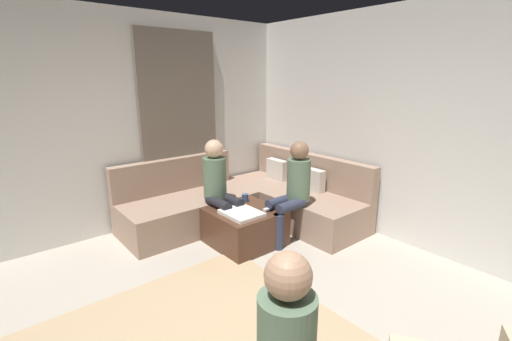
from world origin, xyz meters
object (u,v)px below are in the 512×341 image
at_px(person_on_couch_back, 293,187).
at_px(game_remote, 269,209).
at_px(sectional_couch, 249,201).
at_px(ottoman, 245,226).
at_px(coffee_mug, 245,198).
at_px(person_on_couch_side, 219,185).

bearing_deg(person_on_couch_back, game_remote, 72.54).
distance_m(sectional_couch, game_remote, 0.73).
relative_size(ottoman, coffee_mug, 8.00).
distance_m(coffee_mug, person_on_couch_side, 0.37).
relative_size(coffee_mug, person_on_couch_side, 0.08).
relative_size(ottoman, person_on_couch_back, 0.63).
bearing_deg(ottoman, game_remote, 50.71).
bearing_deg(sectional_couch, game_remote, -19.29).
bearing_deg(game_remote, person_on_couch_side, -147.59).
bearing_deg(game_remote, sectional_couch, 160.71).
bearing_deg(person_on_couch_side, ottoman, 108.12).
xyz_separation_m(coffee_mug, person_on_couch_back, (0.49, 0.33, 0.19)).
xyz_separation_m(ottoman, coffee_mug, (-0.22, 0.18, 0.26)).
bearing_deg(game_remote, ottoman, -129.29).
relative_size(game_remote, person_on_couch_side, 0.12).
relative_size(sectional_couch, person_on_couch_back, 2.12).
xyz_separation_m(coffee_mug, game_remote, (0.40, 0.04, -0.04)).
distance_m(ottoman, game_remote, 0.36).
height_order(game_remote, person_on_couch_side, person_on_couch_side).
bearing_deg(game_remote, coffee_mug, -174.29).
bearing_deg(coffee_mug, person_on_couch_back, 33.90).
xyz_separation_m(sectional_couch, person_on_couch_side, (0.15, -0.57, 0.38)).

